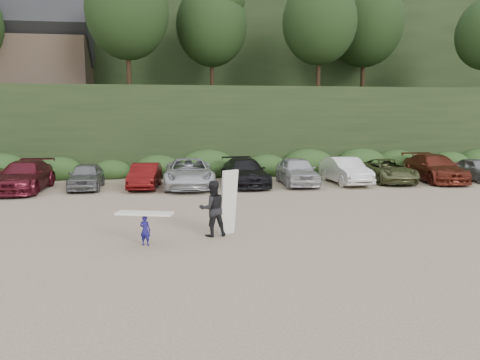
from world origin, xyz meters
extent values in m
plane|color=tan|center=(0.00, 0.00, 0.00)|extent=(120.00, 120.00, 0.00)
cube|color=black|center=(0.00, 22.00, 3.00)|extent=(80.00, 14.00, 6.00)
cube|color=black|center=(0.00, 40.00, 8.00)|extent=(90.00, 30.00, 16.00)
ellipsoid|color=black|center=(0.00, 22.00, 11.00)|extent=(66.00, 12.00, 10.00)
cube|color=#2B491E|center=(-0.55, 14.50, 0.60)|extent=(46.20, 2.00, 1.20)
cube|color=brown|center=(-12.00, 24.00, 8.00)|extent=(8.00, 6.00, 4.00)
imported|color=#591420|center=(-9.41, 9.73, 0.80)|extent=(2.24, 5.52, 1.60)
imported|color=slate|center=(-6.30, 10.11, 0.71)|extent=(1.86, 4.25, 1.43)
imported|color=#5A0D0E|center=(-3.12, 9.88, 0.69)|extent=(1.80, 4.29, 1.38)
imported|color=silver|center=(-0.70, 9.85, 0.81)|extent=(2.80, 5.90, 1.63)
imported|color=black|center=(2.52, 10.11, 0.77)|extent=(2.52, 5.42, 1.53)
imported|color=#BBBAC0|center=(5.55, 9.94, 0.82)|extent=(2.11, 4.87, 1.63)
imported|color=white|center=(8.53, 10.01, 0.78)|extent=(1.83, 4.78, 1.56)
imported|color=#545A34|center=(11.35, 10.29, 0.69)|extent=(2.58, 5.10, 1.38)
imported|color=maroon|center=(14.31, 10.20, 0.82)|extent=(2.73, 5.80, 1.64)
imported|color=gray|center=(17.09, 10.02, 0.71)|extent=(1.70, 4.17, 1.42)
imported|color=navy|center=(-2.45, -1.97, 0.48)|extent=(0.41, 0.35, 0.95)
cube|color=white|center=(-2.45, -1.97, 1.01)|extent=(1.80, 0.93, 0.07)
imported|color=black|center=(-0.29, -1.12, 0.93)|extent=(1.04, 0.88, 1.86)
cube|color=silver|center=(0.26, -1.01, 1.10)|extent=(0.69, 0.60, 2.20)
camera|label=1|loc=(-1.54, -16.30, 3.95)|focal=35.00mm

